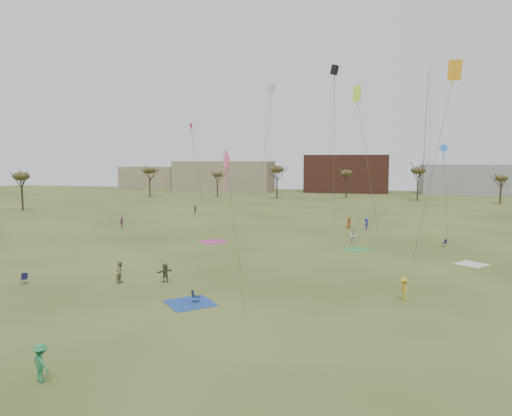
% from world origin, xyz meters
% --- Properties ---
extents(ground, '(260.00, 260.00, 0.00)m').
position_xyz_m(ground, '(0.00, 0.00, 0.00)').
color(ground, '#384B17').
rests_on(ground, ground).
extents(flyer_near_center, '(1.36, 1.14, 1.83)m').
position_xyz_m(flyer_near_center, '(-3.90, -15.47, 0.91)').
color(flyer_near_center, '#2B824F').
rests_on(flyer_near_center, ground).
extents(spectator_fore_b, '(0.77, 0.95, 1.88)m').
position_xyz_m(spectator_fore_b, '(-9.20, 1.17, 0.94)').
color(spectator_fore_b, '#8F7F5B').
rests_on(spectator_fore_b, ground).
extents(spectator_fore_c, '(1.27, 1.53, 1.64)m').
position_xyz_m(spectator_fore_c, '(-5.68, 2.32, 0.82)').
color(spectator_fore_c, brown).
rests_on(spectator_fore_c, ground).
extents(flyer_mid_b, '(0.83, 1.21, 1.73)m').
position_xyz_m(flyer_mid_b, '(13.66, 1.61, 0.87)').
color(flyer_mid_b, gold).
rests_on(flyer_mid_b, ground).
extents(spectator_mid_d, '(0.46, 0.95, 1.58)m').
position_xyz_m(spectator_mid_d, '(-25.93, 31.08, 0.79)').
color(spectator_mid_d, '#A54585').
rests_on(spectator_mid_d, ground).
extents(spectator_mid_e, '(0.98, 0.82, 1.83)m').
position_xyz_m(spectator_mid_e, '(9.47, 24.93, 0.91)').
color(spectator_mid_e, silver).
rests_on(spectator_mid_e, ground).
extents(flyer_far_a, '(0.60, 1.40, 1.46)m').
position_xyz_m(flyer_far_a, '(-21.51, 51.56, 0.73)').
color(flyer_far_a, '#206137').
rests_on(flyer_far_a, ground).
extents(flyer_far_b, '(0.92, 0.80, 1.60)m').
position_xyz_m(flyer_far_b, '(8.54, 37.92, 0.80)').
color(flyer_far_b, '#9B441A').
rests_on(flyer_far_b, ground).
extents(flyer_far_c, '(1.01, 1.24, 1.67)m').
position_xyz_m(flyer_far_c, '(11.11, 36.90, 0.84)').
color(flyer_far_c, '#22269D').
rests_on(flyer_far_c, ground).
extents(blanket_blue, '(4.43, 4.43, 0.03)m').
position_xyz_m(blanket_blue, '(-1.48, -2.73, 0.00)').
color(blanket_blue, '#224394').
rests_on(blanket_blue, ground).
extents(blanket_cream, '(3.63, 3.63, 0.03)m').
position_xyz_m(blanket_cream, '(21.29, 15.50, 0.00)').
color(blanket_cream, silver).
rests_on(blanket_cream, ground).
extents(blanket_plum, '(4.38, 4.38, 0.03)m').
position_xyz_m(blanket_plum, '(-7.94, 21.89, 0.00)').
color(blanket_plum, '#B83879').
rests_on(blanket_plum, ground).
extents(blanket_olive, '(4.00, 4.00, 0.03)m').
position_xyz_m(blanket_olive, '(10.01, 20.86, 0.00)').
color(blanket_olive, '#349042').
rests_on(blanket_olive, ground).
extents(camp_chair_left, '(0.70, 0.72, 0.87)m').
position_xyz_m(camp_chair_left, '(-16.99, -0.90, 0.26)').
color(camp_chair_left, '#131233').
rests_on(camp_chair_left, ground).
extents(camp_chair_center, '(0.60, 0.56, 0.87)m').
position_xyz_m(camp_chair_center, '(-1.18, -2.37, 0.26)').
color(camp_chair_center, '#15213A').
rests_on(camp_chair_center, ground).
extents(camp_chair_right, '(0.69, 0.66, 0.87)m').
position_xyz_m(camp_chair_right, '(20.17, 25.04, 0.26)').
color(camp_chair_right, '#15153A').
rests_on(camp_chair_right, ground).
extents(kites_aloft, '(72.03, 58.67, 22.75)m').
position_xyz_m(kites_aloft, '(-2.94, 31.67, 19.37)').
color(kites_aloft, '#C0144B').
rests_on(kites_aloft, ground).
extents(tree_line, '(117.44, 49.32, 8.91)m').
position_xyz_m(tree_line, '(-2.85, 79.12, 7.09)').
color(tree_line, '#3A2B1E').
rests_on(tree_line, ground).
extents(building_tan, '(32.00, 14.00, 10.00)m').
position_xyz_m(building_tan, '(-35.00, 115.00, 5.00)').
color(building_tan, '#937F60').
rests_on(building_tan, ground).
extents(building_brick, '(26.00, 16.00, 12.00)m').
position_xyz_m(building_brick, '(5.00, 120.00, 6.00)').
color(building_brick, brown).
rests_on(building_brick, ground).
extents(building_grey, '(24.00, 12.00, 9.00)m').
position_xyz_m(building_grey, '(40.00, 118.00, 4.50)').
color(building_grey, gray).
rests_on(building_grey, ground).
extents(building_tan_west, '(20.00, 12.00, 8.00)m').
position_xyz_m(building_tan_west, '(-65.00, 122.00, 4.00)').
color(building_tan_west, '#937F60').
rests_on(building_tan_west, ground).
extents(radio_tower, '(1.51, 1.72, 41.00)m').
position_xyz_m(radio_tower, '(30.00, 125.00, 19.21)').
color(radio_tower, '#9EA3A8').
rests_on(radio_tower, ground).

